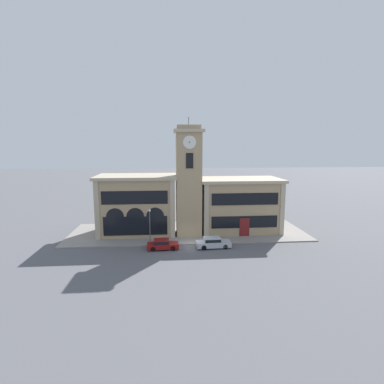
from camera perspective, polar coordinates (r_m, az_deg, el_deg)
name	(u,v)px	position (r m, az deg, el deg)	size (l,w,h in m)	color
ground_plane	(191,245)	(42.53, -0.12, -10.08)	(300.00, 300.00, 0.00)	#56565B
sidewalk_kerb	(188,232)	(48.42, -0.72, -7.63)	(37.03, 12.42, 0.15)	gray
clock_tower	(189,181)	(45.60, -0.64, 2.09)	(4.45, 4.45, 17.96)	tan
town_hall_left_wing	(137,204)	(48.00, -10.35, -2.30)	(12.34, 7.95, 9.24)	tan
town_hall_right_wing	(239,205)	(49.22, 8.97, -2.37)	(13.04, 7.95, 8.60)	tan
parked_car_near	(162,244)	(40.97, -5.68, -9.83)	(4.24, 2.01, 1.33)	maroon
parked_car_mid	(213,242)	(41.39, 4.01, -9.54)	(4.74, 2.07, 1.43)	#B2B7C1
street_lamp	(150,221)	(42.04, -8.05, -5.44)	(0.36, 0.36, 4.97)	#4C4C51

